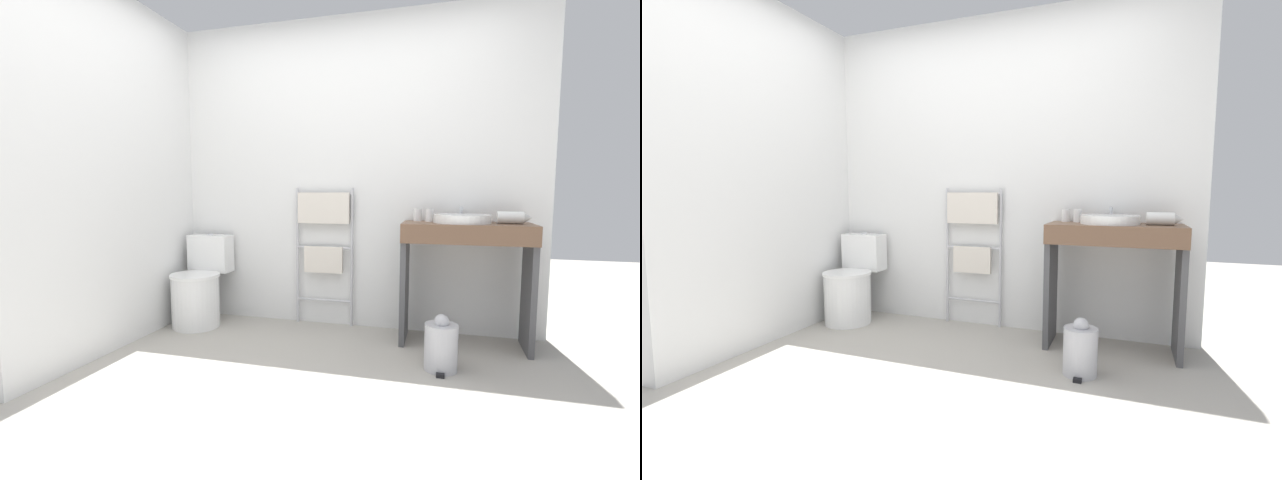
# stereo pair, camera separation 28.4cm
# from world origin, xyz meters

# --- Properties ---
(ground_plane) EXTENTS (12.00, 12.00, 0.00)m
(ground_plane) POSITION_xyz_m (0.00, 0.00, 0.00)
(ground_plane) COLOR #A8A399
(wall_back) EXTENTS (3.11, 0.12, 2.52)m
(wall_back) POSITION_xyz_m (0.00, 1.55, 1.26)
(wall_back) COLOR white
(wall_back) RESTS_ON ground_plane
(wall_side) EXTENTS (0.12, 2.21, 2.52)m
(wall_side) POSITION_xyz_m (-1.49, 0.74, 1.26)
(wall_side) COLOR white
(wall_side) RESTS_ON ground_plane
(toilet) EXTENTS (0.41, 0.55, 0.76)m
(toilet) POSITION_xyz_m (-1.19, 1.16, 0.31)
(toilet) COLOR white
(toilet) RESTS_ON ground_plane
(towel_radiator) EXTENTS (0.50, 0.06, 1.15)m
(towel_radiator) POSITION_xyz_m (-0.17, 1.44, 0.77)
(towel_radiator) COLOR silver
(towel_radiator) RESTS_ON ground_plane
(vanity_counter) EXTENTS (0.90, 0.45, 0.90)m
(vanity_counter) POSITION_xyz_m (0.94, 1.24, 0.60)
(vanity_counter) COLOR brown
(vanity_counter) RESTS_ON ground_plane
(sink_basin) EXTENTS (0.40, 0.40, 0.06)m
(sink_basin) POSITION_xyz_m (0.91, 1.26, 0.93)
(sink_basin) COLOR white
(sink_basin) RESTS_ON vanity_counter
(faucet) EXTENTS (0.02, 0.10, 0.12)m
(faucet) POSITION_xyz_m (0.91, 1.43, 0.97)
(faucet) COLOR silver
(faucet) RESTS_ON vanity_counter
(cup_near_wall) EXTENTS (0.06, 0.06, 0.10)m
(cup_near_wall) POSITION_xyz_m (0.59, 1.41, 0.95)
(cup_near_wall) COLOR white
(cup_near_wall) RESTS_ON vanity_counter
(cup_near_edge) EXTENTS (0.06, 0.06, 0.10)m
(cup_near_edge) POSITION_xyz_m (0.68, 1.36, 0.95)
(cup_near_edge) COLOR white
(cup_near_edge) RESTS_ON vanity_counter
(hair_dryer) EXTENTS (0.23, 0.19, 0.09)m
(hair_dryer) POSITION_xyz_m (1.24, 1.26, 0.94)
(hair_dryer) COLOR white
(hair_dryer) RESTS_ON vanity_counter
(trash_bin) EXTENTS (0.21, 0.24, 0.36)m
(trash_bin) POSITION_xyz_m (0.79, 0.73, 0.16)
(trash_bin) COLOR #B7B7BC
(trash_bin) RESTS_ON ground_plane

